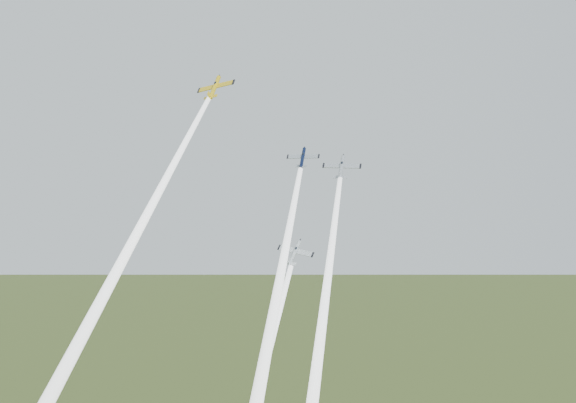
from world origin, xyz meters
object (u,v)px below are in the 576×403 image
object	(u,v)px
plane_navy	(303,158)
plane_silver_right	(341,167)
plane_yellow	(215,87)
plane_silver_low	(295,252)

from	to	relation	value
plane_navy	plane_silver_right	xyz separation A→B (m)	(7.67, 4.11, -1.68)
plane_silver_right	plane_yellow	bearing A→B (deg)	-169.97
plane_yellow	plane_silver_low	world-z (taller)	plane_yellow
plane_yellow	plane_silver_right	distance (m)	30.48
plane_yellow	plane_silver_right	bearing A→B (deg)	23.29
plane_yellow	plane_silver_low	bearing A→B (deg)	-17.91
plane_silver_right	plane_silver_low	bearing A→B (deg)	-112.09
plane_navy	plane_silver_low	size ratio (longest dim) A/B	0.95
plane_silver_right	plane_silver_low	size ratio (longest dim) A/B	1.15
plane_yellow	plane_navy	size ratio (longest dim) A/B	1.32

